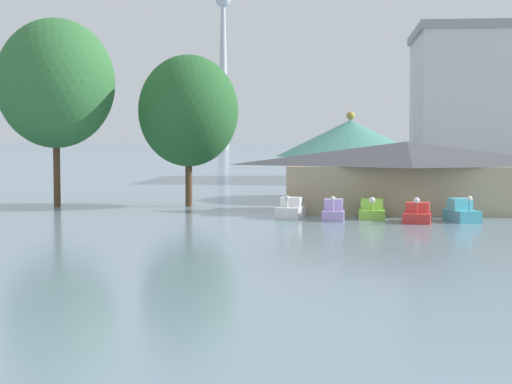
# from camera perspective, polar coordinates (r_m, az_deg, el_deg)

# --- Properties ---
(pedal_boat_white) EXTENTS (1.88, 2.98, 1.55)m
(pedal_boat_white) POSITION_cam_1_polar(r_m,az_deg,el_deg) (57.01, 2.27, -1.16)
(pedal_boat_white) COLOR white
(pedal_boat_white) RESTS_ON ground
(pedal_boat_lavender) EXTENTS (1.47, 2.26, 1.60)m
(pedal_boat_lavender) POSITION_cam_1_polar(r_m,az_deg,el_deg) (55.74, 5.06, -1.29)
(pedal_boat_lavender) COLOR #B299D8
(pedal_boat_lavender) RESTS_ON ground
(pedal_boat_lime) EXTENTS (1.73, 2.33, 1.47)m
(pedal_boat_lime) POSITION_cam_1_polar(r_m,az_deg,el_deg) (56.97, 7.55, -1.22)
(pedal_boat_lime) COLOR #8CCC3F
(pedal_boat_lime) RESTS_ON ground
(pedal_boat_red) EXTENTS (2.05, 3.06, 1.63)m
(pedal_boat_red) POSITION_cam_1_polar(r_m,az_deg,el_deg) (55.17, 10.47, -1.44)
(pedal_boat_red) COLOR red
(pedal_boat_red) RESTS_ON ground
(pedal_boat_cyan) EXTENTS (2.15, 2.98, 1.68)m
(pedal_boat_cyan) POSITION_cam_1_polar(r_m,az_deg,el_deg) (56.18, 13.23, -1.30)
(pedal_boat_cyan) COLOR #4CB7CC
(pedal_boat_cyan) RESTS_ON ground
(boathouse) EXTENTS (17.72, 7.66, 4.95)m
(boathouse) POSITION_cam_1_polar(r_m,az_deg,el_deg) (61.98, 9.76, 1.09)
(boathouse) COLOR tan
(boathouse) RESTS_ON ground
(green_roof_pavilion) EXTENTS (12.38, 12.38, 7.34)m
(green_roof_pavilion) POSITION_cam_1_polar(r_m,az_deg,el_deg) (73.37, 6.16, 2.54)
(green_roof_pavilion) COLOR brown
(green_roof_pavilion) RESTS_ON ground
(shoreline_tree_tall_left) EXTENTS (8.85, 8.85, 14.09)m
(shoreline_tree_tall_left) POSITION_cam_1_polar(r_m,az_deg,el_deg) (67.57, -12.92, 6.91)
(shoreline_tree_tall_left) COLOR brown
(shoreline_tree_tall_left) RESTS_ON ground
(shoreline_tree_mid) EXTENTS (7.54, 7.54, 11.42)m
(shoreline_tree_mid) POSITION_cam_1_polar(r_m,az_deg,el_deg) (66.43, -4.42, 5.29)
(shoreline_tree_mid) COLOR brown
(shoreline_tree_mid) RESTS_ON ground
(distant_broadcast_tower) EXTENTS (6.14, 6.14, 126.29)m
(distant_broadcast_tower) POSITION_cam_1_polar(r_m,az_deg,el_deg) (349.66, -2.15, 10.70)
(distant_broadcast_tower) COLOR #B7BCC6
(distant_broadcast_tower) RESTS_ON ground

